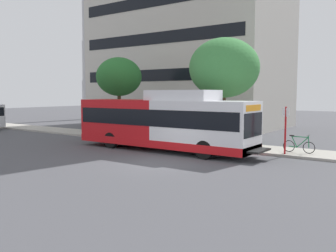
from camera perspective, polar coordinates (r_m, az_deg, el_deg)
name	(u,v)px	position (r m, az deg, el deg)	size (l,w,h in m)	color
ground_plane	(53,149)	(23.81, -17.54, -3.47)	(120.00, 120.00, 0.00)	#4C4C51
sidewalk_curb	(148,139)	(27.22, -3.08, -2.03)	(3.00, 56.00, 0.14)	#A8A399
transit_bus	(163,123)	(22.03, -0.73, 0.55)	(2.58, 12.25, 3.65)	white
bus_stop_sign_pole	(285,127)	(20.97, 17.85, -0.08)	(0.10, 0.36, 2.60)	red
bicycle_parked	(299,145)	(21.75, 19.74, -2.84)	(0.52, 1.76, 1.02)	black
street_tree_near_stop	(224,68)	(24.54, 8.75, 8.94)	(4.60, 4.60, 6.94)	#4C3823
street_tree_mid_block	(119,77)	(30.40, -7.66, 7.60)	(3.71, 3.71, 6.24)	#4C3823
lattice_comm_tower	(86,63)	(49.75, -12.71, 9.61)	(1.10, 1.10, 22.89)	#B7B7BC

